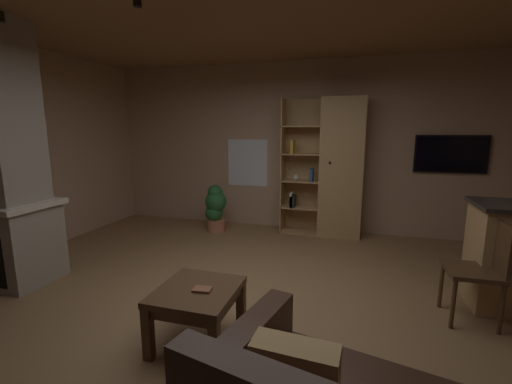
# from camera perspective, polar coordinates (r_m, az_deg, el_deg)

# --- Properties ---
(floor) EXTENTS (6.52, 5.57, 0.02)m
(floor) POSITION_cam_1_polar(r_m,az_deg,el_deg) (3.44, -1.98, -18.83)
(floor) COLOR olive
(floor) RESTS_ON ground
(wall_back) EXTENTS (6.64, 0.06, 2.78)m
(wall_back) POSITION_cam_1_polar(r_m,az_deg,el_deg) (5.75, 6.84, 7.52)
(wall_back) COLOR tan
(wall_back) RESTS_ON ground
(window_pane_back) EXTENTS (0.72, 0.01, 0.81)m
(window_pane_back) POSITION_cam_1_polar(r_m,az_deg,el_deg) (5.94, -1.44, 4.97)
(window_pane_back) COLOR white
(bookshelf_cabinet) EXTENTS (1.27, 0.41, 2.17)m
(bookshelf_cabinet) POSITION_cam_1_polar(r_m,az_deg,el_deg) (5.43, 13.32, 3.76)
(bookshelf_cabinet) COLOR tan
(bookshelf_cabinet) RESTS_ON ground
(coffee_table) EXTENTS (0.61, 0.65, 0.46)m
(coffee_table) POSITION_cam_1_polar(r_m,az_deg,el_deg) (2.80, -9.90, -17.46)
(coffee_table) COLOR #4C331E
(coffee_table) RESTS_ON ground
(table_book_0) EXTENTS (0.15, 0.11, 0.02)m
(table_book_0) POSITION_cam_1_polar(r_m,az_deg,el_deg) (2.71, -9.10, -16.00)
(table_book_0) COLOR brown
(table_book_0) RESTS_ON coffee_table
(dining_chair) EXTENTS (0.44, 0.44, 0.92)m
(dining_chair) POSITION_cam_1_polar(r_m,az_deg,el_deg) (3.56, 34.15, -10.16)
(dining_chair) COLOR #4C331E
(dining_chair) RESTS_ON ground
(potted_floor_plant) EXTENTS (0.36, 0.35, 0.79)m
(potted_floor_plant) POSITION_cam_1_polar(r_m,az_deg,el_deg) (5.66, -6.91, -2.53)
(potted_floor_plant) COLOR #B77051
(potted_floor_plant) RESTS_ON ground
(wall_mounted_tv) EXTENTS (0.99, 0.06, 0.56)m
(wall_mounted_tv) POSITION_cam_1_polar(r_m,az_deg,el_deg) (5.78, 30.10, 5.58)
(wall_mounted_tv) COLOR black
(track_light_spot_0) EXTENTS (0.07, 0.07, 0.09)m
(track_light_spot_0) POSITION_cam_1_polar(r_m,az_deg,el_deg) (4.25, -37.30, 22.58)
(track_light_spot_0) COLOR black
(track_light_spot_1) EXTENTS (0.07, 0.07, 0.09)m
(track_light_spot_1) POSITION_cam_1_polar(r_m,az_deg,el_deg) (3.30, -19.47, 28.22)
(track_light_spot_1) COLOR black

